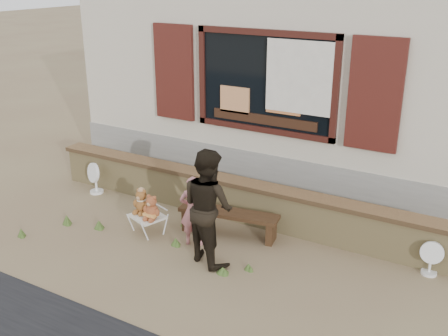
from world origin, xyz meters
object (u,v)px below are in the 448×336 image
Objects in this scene: teddy_bear_left at (142,201)px; adult at (208,206)px; teddy_bear_right at (152,207)px; bench at (229,218)px; child at (193,211)px; folding_chair at (148,217)px.

adult is at bearing 8.66° from teddy_bear_left.
teddy_bear_left is 0.28m from teddy_bear_right.
adult reaches higher than teddy_bear_right.
teddy_bear_left is at bearing -167.20° from bench.
bench is at bearing -147.12° from child.
child is at bearing -11.06° from adult.
teddy_bear_right is 0.37× the size of child.
adult is at bearing -91.30° from bench.
teddy_bear_left is (-0.13, 0.05, 0.23)m from folding_chair.
child is 0.66× the size of adult.
child is at bearing 23.55° from folding_chair.
bench is 0.96× the size of adult.
bench is 0.93m from adult.
teddy_bear_right is at bearing -0.00° from teddy_bear_left.
teddy_bear_left is 0.37× the size of child.
teddy_bear_left is at bearing -24.80° from child.
folding_chair is at bearing -162.86° from bench.
adult is (1.21, -0.21, 0.55)m from folding_chair.
adult reaches higher than bench.
teddy_bear_left is 0.93m from child.
folding_chair is (-1.10, -0.55, -0.02)m from bench.
teddy_bear_right is at bearing 0.00° from folding_chair.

